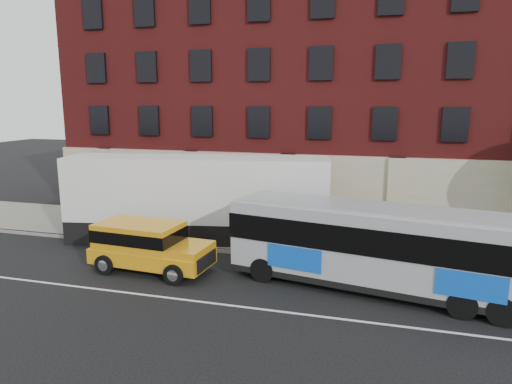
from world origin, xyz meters
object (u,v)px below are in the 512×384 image
(yellow_suv, at_px, (147,244))
(shipping_container, at_px, (197,200))
(sign_pole, at_px, (103,213))
(city_bus, at_px, (386,246))

(yellow_suv, bearing_deg, shipping_container, 83.54)
(sign_pole, distance_m, yellow_suv, 5.36)
(sign_pole, relative_size, city_bus, 0.20)
(city_bus, xyz_separation_m, shipping_container, (-9.30, 4.08, 0.36))
(sign_pole, relative_size, yellow_suv, 0.46)
(sign_pole, relative_size, shipping_container, 0.19)
(yellow_suv, distance_m, shipping_container, 4.57)
(sign_pole, distance_m, shipping_container, 4.95)
(sign_pole, height_order, yellow_suv, sign_pole)
(shipping_container, bearing_deg, sign_pole, -166.07)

